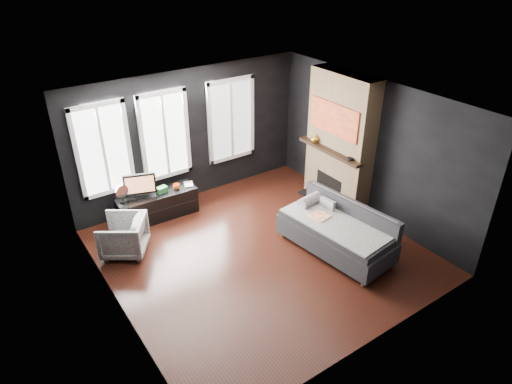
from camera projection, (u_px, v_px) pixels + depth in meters
floor at (261, 252)px, 8.02m from camera, size 5.00×5.00×0.00m
ceiling at (262, 104)px, 6.69m from camera, size 5.00×5.00×0.00m
wall_back at (190, 136)px, 9.15m from camera, size 5.00×0.02×2.70m
wall_left at (109, 235)px, 6.12m from camera, size 0.02×5.00×2.70m
wall_right at (370, 149)px, 8.58m from camera, size 0.02×5.00×2.70m
windows at (165, 90)px, 8.39m from camera, size 4.00×0.16×1.76m
fireplace at (340, 141)px, 8.92m from camera, size 0.70×1.62×2.70m
sofa at (336, 230)px, 7.86m from camera, size 1.26×2.14×0.87m
stripe_pillow at (327, 207)px, 8.15m from camera, size 0.11×0.32×0.31m
armchair at (123, 234)px, 7.85m from camera, size 0.97×0.98×0.75m
media_console at (158, 205)px, 8.90m from camera, size 1.55×0.54×0.53m
monitor at (140, 184)px, 8.53m from camera, size 0.62×0.32×0.54m
desk_fan at (122, 193)px, 8.41m from camera, size 0.31×0.31×0.37m
mug at (176, 186)px, 8.90m from camera, size 0.16×0.14×0.13m
book at (184, 180)px, 9.02m from camera, size 0.16×0.08×0.23m
storage_box at (162, 190)px, 8.79m from camera, size 0.23×0.17×0.11m
mantel_vase at (315, 138)px, 9.13m from camera, size 0.24×0.24×0.18m
mantel_clock at (350, 159)px, 8.45m from camera, size 0.14×0.14×0.04m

